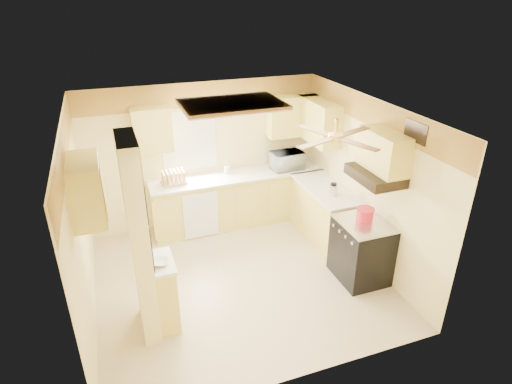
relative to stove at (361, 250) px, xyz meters
name	(u,v)px	position (x,y,z in m)	size (l,w,h in m)	color
floor	(239,278)	(-1.67, 0.55, -0.46)	(4.00, 4.00, 0.00)	#C9B18B
ceiling	(236,112)	(-1.67, 0.55, 2.04)	(4.00, 4.00, 0.00)	white
wall_back	(204,155)	(-1.67, 2.45, 0.79)	(4.00, 4.00, 0.00)	#EFDC92
wall_front	(297,287)	(-1.67, -1.35, 0.79)	(4.00, 4.00, 0.00)	#EFDC92
wall_left	(79,229)	(-3.67, 0.55, 0.79)	(3.80, 3.80, 0.00)	#EFDC92
wall_right	(366,182)	(0.33, 0.55, 0.79)	(3.80, 3.80, 0.00)	#EFDC92
wallpaper_border	(201,95)	(-1.67, 2.43, 1.84)	(4.00, 0.02, 0.40)	gold
partition_column	(139,242)	(-3.02, 0.00, 0.79)	(0.20, 0.70, 2.50)	#EFDC92
partition_ledge	(165,294)	(-2.80, 0.00, -0.01)	(0.25, 0.55, 0.90)	#E0D067
ledge_top	(162,262)	(-2.80, 0.00, 0.46)	(0.28, 0.58, 0.04)	silver
lower_cabinets_back	(238,200)	(-1.17, 2.15, -0.01)	(3.00, 0.60, 0.90)	#E0D067
lower_cabinets_right	(325,214)	(0.03, 1.15, -0.01)	(0.60, 1.40, 0.90)	#E0D067
countertop_back	(238,176)	(-1.17, 2.14, 0.46)	(3.04, 0.64, 0.04)	silver
countertop_right	(326,189)	(0.02, 1.15, 0.46)	(0.64, 1.44, 0.04)	silver
dishwasher_panel	(201,216)	(-1.92, 1.84, -0.03)	(0.58, 0.02, 0.80)	white
window	(189,140)	(-1.92, 2.44, 1.09)	(0.92, 0.02, 1.02)	white
upper_cab_back_left	(152,130)	(-2.52, 2.27, 1.39)	(0.60, 0.35, 0.70)	#E0D067
upper_cab_back_right	(292,115)	(-0.12, 2.27, 1.39)	(0.90, 0.35, 0.70)	#E0D067
upper_cab_right	(319,121)	(0.16, 1.80, 1.39)	(0.35, 1.00, 0.70)	#E0D067
upper_cab_left_wall	(86,190)	(-3.49, 0.30, 1.39)	(0.35, 0.75, 0.70)	#E0D067
upper_cab_over_stove	(384,151)	(0.16, 0.00, 1.49)	(0.35, 0.76, 0.52)	#E0D067
stove	(361,250)	(0.00, 0.00, 0.00)	(0.68, 0.77, 0.92)	black
range_hood	(375,175)	(0.07, 0.00, 1.16)	(0.50, 0.76, 0.14)	black
poster_menu	(143,193)	(-2.91, 0.00, 1.39)	(0.02, 0.42, 0.57)	black
poster_nashville	(150,244)	(-2.91, 0.00, 0.74)	(0.02, 0.42, 0.57)	black
ceiling_light_panel	(232,105)	(-1.57, 1.05, 2.00)	(1.35, 0.95, 0.06)	brown
ceiling_fan	(335,137)	(-0.67, -0.15, 1.83)	(1.15, 1.15, 0.26)	gold
vent_grate	(416,132)	(0.31, -0.35, 1.84)	(0.02, 0.40, 0.25)	black
microwave	(287,160)	(-0.26, 2.11, 0.63)	(0.56, 0.38, 0.31)	white
bowl	(160,262)	(-2.83, -0.06, 0.51)	(0.21, 0.21, 0.05)	white
dutch_oven	(365,214)	(0.05, 0.08, 0.54)	(0.25, 0.25, 0.17)	red
kettle	(333,190)	(-0.02, 0.87, 0.58)	(0.13, 0.13, 0.21)	silver
dish_rack	(173,179)	(-2.28, 2.15, 0.56)	(0.41, 0.33, 0.22)	tan
utensil_crock	(227,170)	(-1.33, 2.26, 0.55)	(0.10, 0.10, 0.20)	white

